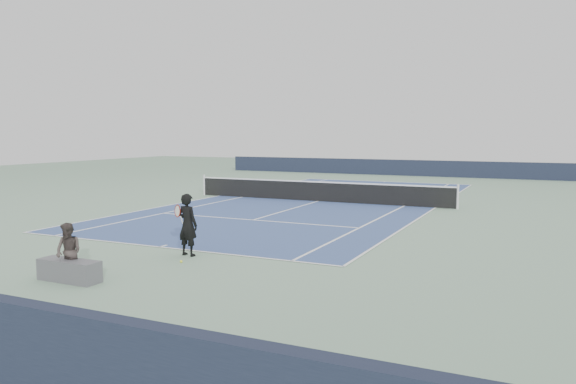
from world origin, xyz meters
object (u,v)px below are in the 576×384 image
at_px(tennis_player, 188,225).
at_px(tennis_ball, 181,261).
at_px(tennis_net, 318,191).
at_px(spectator_bench, 69,261).

bearing_deg(tennis_player, tennis_ball, -66.67).
bearing_deg(tennis_ball, tennis_net, 97.22).
height_order(tennis_player, tennis_ball, tennis_player).
height_order(tennis_ball, spectator_bench, spectator_bench).
distance_m(tennis_net, tennis_player, 12.49).
xyz_separation_m(tennis_net, tennis_ball, (1.67, -13.18, -0.47)).
bearing_deg(spectator_bench, tennis_net, 91.83).
xyz_separation_m(tennis_net, spectator_bench, (0.50, -15.65, -0.05)).
bearing_deg(tennis_net, tennis_player, -83.84).
xyz_separation_m(tennis_player, tennis_ball, (0.33, -0.76, -0.79)).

